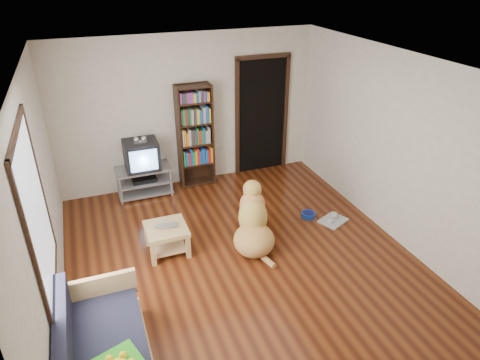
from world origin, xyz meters
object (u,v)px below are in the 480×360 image
object	(u,v)px
laptop	(166,228)
crt_tv	(141,154)
grey_rag	(333,221)
coffee_table	(167,234)
dog	(253,224)
bookshelf	(195,131)
tv_stand	(144,180)
dog_bowl	(308,215)

from	to	relation	value
laptop	crt_tv	xyz separation A→B (m)	(-0.01, 1.79, 0.33)
grey_rag	coffee_table	distance (m)	2.57
laptop	dog	distance (m)	1.19
dog	grey_rag	bearing A→B (deg)	3.98
crt_tv	bookshelf	distance (m)	0.99
tv_stand	bookshelf	bearing A→B (deg)	5.63
coffee_table	dog	world-z (taller)	dog
grey_rag	tv_stand	world-z (taller)	tv_stand
laptop	dog_bowl	world-z (taller)	laptop
tv_stand	coffee_table	distance (m)	1.74
laptop	dog_bowl	distance (m)	2.28
bookshelf	crt_tv	bearing A→B (deg)	-175.68
coffee_table	bookshelf	bearing A→B (deg)	62.93
laptop	tv_stand	bearing A→B (deg)	103.29
crt_tv	bookshelf	size ratio (longest dim) A/B	0.32
crt_tv	dog	xyz separation A→B (m)	(1.18, -2.02, -0.41)
dog_bowl	grey_rag	bearing A→B (deg)	-39.81
laptop	dog_bowl	bearing A→B (deg)	15.95
crt_tv	coffee_table	distance (m)	1.82
grey_rag	bookshelf	xyz separation A→B (m)	(-1.61, 1.99, 0.99)
grey_rag	crt_tv	world-z (taller)	crt_tv
laptop	coffee_table	size ratio (longest dim) A/B	0.55
coffee_table	dog	bearing A→B (deg)	-12.28
laptop	dog	xyz separation A→B (m)	(1.17, -0.22, -0.08)
tv_stand	dog	distance (m)	2.32
coffee_table	crt_tv	bearing A→B (deg)	90.43
tv_stand	bookshelf	size ratio (longest dim) A/B	0.50
dog_bowl	coffee_table	xyz separation A→B (m)	(-2.25, -0.09, 0.24)
crt_tv	dog	distance (m)	2.37
dog_bowl	coffee_table	distance (m)	2.27
crt_tv	bookshelf	xyz separation A→B (m)	(0.95, 0.07, 0.26)
laptop	grey_rag	size ratio (longest dim) A/B	0.76
laptop	dog	bearing A→B (deg)	2.00
tv_stand	dog	world-z (taller)	dog
bookshelf	dog	world-z (taller)	bookshelf
dog_bowl	bookshelf	xyz separation A→B (m)	(-1.31, 1.74, 0.96)
tv_stand	dog	size ratio (longest dim) A/B	0.80
tv_stand	crt_tv	distance (m)	0.47
grey_rag	dog	size ratio (longest dim) A/B	0.36
laptop	dog	size ratio (longest dim) A/B	0.27
coffee_table	laptop	bearing A→B (deg)	-90.00
dog_bowl	dog	bearing A→B (deg)	-162.24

